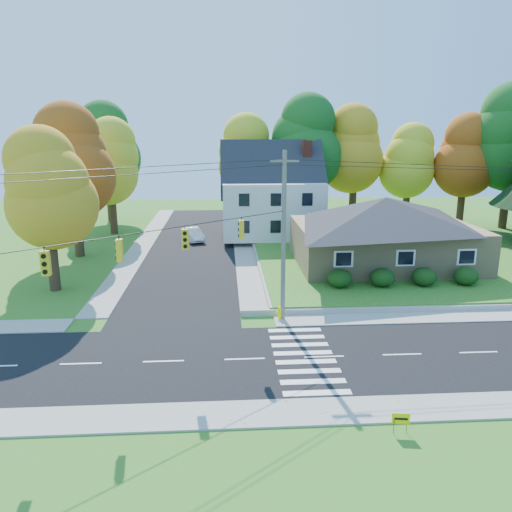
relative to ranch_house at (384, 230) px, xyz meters
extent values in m
plane|color=#3D7923|center=(-8.00, -16.00, -3.27)|extent=(120.00, 120.00, 0.00)
cube|color=black|center=(-8.00, -16.00, -3.26)|extent=(90.00, 8.00, 0.02)
cube|color=black|center=(-16.00, 10.00, -3.25)|extent=(8.00, 44.00, 0.02)
cube|color=#9C9A90|center=(-8.00, -11.00, -3.23)|extent=(90.00, 2.00, 0.08)
cube|color=#9C9A90|center=(-8.00, -21.00, -3.23)|extent=(90.00, 2.00, 0.08)
cube|color=#3D7923|center=(5.00, 5.00, -3.02)|extent=(30.00, 30.00, 0.50)
cube|color=tan|center=(0.00, 0.00, -1.17)|extent=(14.00, 10.00, 3.20)
pyramid|color=#26262B|center=(0.00, 0.00, 1.53)|extent=(14.60, 10.60, 2.20)
cube|color=silver|center=(-8.00, 12.00, 0.03)|extent=(10.00, 8.00, 5.60)
pyramid|color=#26262B|center=(-8.00, 12.00, 4.03)|extent=(10.40, 8.40, 2.40)
cube|color=brown|center=(-4.50, 12.00, 2.03)|extent=(0.90, 0.90, 9.60)
ellipsoid|color=#163A10|center=(-5.00, -6.20, -2.13)|extent=(1.70, 1.70, 1.27)
ellipsoid|color=#163A10|center=(-2.00, -6.20, -2.13)|extent=(1.70, 1.70, 1.27)
ellipsoid|color=#163A10|center=(1.00, -6.20, -2.13)|extent=(1.70, 1.70, 1.27)
ellipsoid|color=#163A10|center=(4.00, -6.20, -2.13)|extent=(1.70, 1.70, 1.27)
cylinder|color=#666059|center=(-9.50, -10.80, 1.73)|extent=(0.26, 0.26, 10.00)
cube|color=#666059|center=(-9.50, -10.80, 6.13)|extent=(1.60, 0.12, 0.12)
cube|color=gold|center=(-20.00, -19.20, 2.68)|extent=(0.34, 0.26, 1.00)
cube|color=gold|center=(-17.50, -17.20, 2.68)|extent=(0.26, 0.34, 1.00)
cube|color=gold|center=(-14.80, -15.05, 2.68)|extent=(0.34, 0.26, 1.00)
cube|color=gold|center=(-12.00, -12.80, 2.68)|extent=(0.26, 0.34, 1.00)
cylinder|color=black|center=(-16.00, -16.00, 3.33)|extent=(13.02, 10.43, 0.04)
cylinder|color=#3F2A19|center=(-10.00, 18.00, -0.07)|extent=(0.80, 0.80, 5.40)
sphere|color=gold|center=(-10.00, 18.00, 3.83)|extent=(6.72, 6.72, 6.72)
sphere|color=gold|center=(-10.00, 18.00, 5.51)|extent=(5.91, 5.91, 5.91)
sphere|color=gold|center=(-10.00, 18.00, 7.19)|extent=(5.11, 5.11, 5.11)
cylinder|color=#3F2A19|center=(-4.00, 17.00, 0.38)|extent=(0.86, 0.86, 6.30)
sphere|color=#1B5C1D|center=(-4.00, 17.00, 4.93)|extent=(7.84, 7.84, 7.84)
sphere|color=#1B5C1D|center=(-4.00, 17.00, 6.89)|extent=(6.90, 6.90, 6.90)
sphere|color=#1B5C1D|center=(-4.00, 17.00, 8.85)|extent=(5.96, 5.96, 5.96)
cylinder|color=#3F2A19|center=(2.00, 18.00, 0.16)|extent=(0.83, 0.83, 5.85)
sphere|color=gold|center=(2.00, 18.00, 4.38)|extent=(7.28, 7.28, 7.28)
sphere|color=gold|center=(2.00, 18.00, 6.20)|extent=(6.41, 6.41, 6.41)
sphere|color=gold|center=(2.00, 18.00, 8.02)|extent=(5.53, 5.53, 5.53)
cylinder|color=#3F2A19|center=(8.00, 17.00, -0.29)|extent=(0.77, 0.77, 4.95)
sphere|color=gold|center=(8.00, 17.00, 3.28)|extent=(6.16, 6.16, 6.16)
sphere|color=gold|center=(8.00, 17.00, 4.82)|extent=(5.42, 5.42, 5.42)
sphere|color=gold|center=(8.00, 17.00, 6.36)|extent=(4.68, 4.68, 4.68)
cylinder|color=#3F2A19|center=(14.00, 16.00, -0.07)|extent=(0.80, 0.80, 5.40)
sphere|color=#A24A14|center=(14.00, 16.00, 3.83)|extent=(6.72, 6.72, 6.72)
sphere|color=#A24A14|center=(14.00, 16.00, 5.51)|extent=(5.91, 5.91, 5.91)
sphere|color=#A24A14|center=(14.00, 16.00, 7.19)|extent=(5.11, 5.11, 5.11)
cylinder|color=#3F2A19|center=(18.00, 14.00, 0.61)|extent=(0.89, 0.89, 6.75)
sphere|color=#1B5C1D|center=(18.00, 14.00, 5.48)|extent=(8.40, 8.40, 8.40)
cylinder|color=#3F2A19|center=(-25.00, -4.00, -0.79)|extent=(0.77, 0.77, 4.95)
sphere|color=gold|center=(-25.00, -4.00, 2.78)|extent=(6.16, 6.16, 6.16)
sphere|color=gold|center=(-25.00, -4.00, 4.32)|extent=(5.42, 5.42, 5.42)
sphere|color=gold|center=(-25.00, -4.00, 5.86)|extent=(4.68, 4.68, 4.68)
cylinder|color=#3F2A19|center=(-26.00, 6.00, -0.34)|extent=(0.83, 0.83, 5.85)
sphere|color=#A24A14|center=(-26.00, 6.00, 3.88)|extent=(7.28, 7.28, 7.28)
sphere|color=#A24A14|center=(-26.00, 6.00, 5.70)|extent=(6.41, 6.41, 6.41)
sphere|color=#A24A14|center=(-26.00, 6.00, 7.52)|extent=(5.53, 5.53, 5.53)
cylinder|color=#3F2A19|center=(-25.00, 16.00, -0.57)|extent=(0.80, 0.80, 5.40)
sphere|color=gold|center=(-25.00, 16.00, 3.33)|extent=(6.72, 6.72, 6.72)
sphere|color=gold|center=(-25.00, 16.00, 5.01)|extent=(5.91, 5.91, 5.91)
sphere|color=gold|center=(-25.00, 16.00, 6.69)|extent=(5.11, 5.11, 5.11)
cylinder|color=#3F2A19|center=(-27.00, 24.00, -0.12)|extent=(0.86, 0.86, 6.30)
sphere|color=#1B5C1D|center=(-27.00, 24.00, 4.43)|extent=(7.84, 7.84, 7.84)
sphere|color=#1B5C1D|center=(-27.00, 24.00, 6.39)|extent=(6.90, 6.90, 6.90)
sphere|color=#1B5C1D|center=(-27.00, 24.00, 8.35)|extent=(5.96, 5.96, 5.96)
imported|color=silver|center=(-16.12, 11.68, -2.58)|extent=(2.71, 4.30, 1.34)
cylinder|color=#FFFC00|center=(-9.65, -10.79, -3.21)|extent=(0.38, 0.38, 0.11)
cylinder|color=#FFFC00|center=(-9.65, -10.79, -2.90)|extent=(0.25, 0.25, 0.58)
sphere|color=#FFFC00|center=(-9.65, -10.79, -2.55)|extent=(0.27, 0.27, 0.27)
cylinder|color=#FFFC00|center=(-9.65, -10.79, -2.79)|extent=(0.48, 0.15, 0.13)
cylinder|color=black|center=(-6.68, -22.60, -2.99)|extent=(0.02, 0.02, 0.55)
cylinder|color=black|center=(-6.19, -22.60, -2.99)|extent=(0.02, 0.02, 0.55)
cube|color=#FFDA00|center=(-6.43, -22.60, -2.66)|extent=(0.66, 0.13, 0.44)
camera|label=1|loc=(-12.90, -38.76, 7.79)|focal=35.00mm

